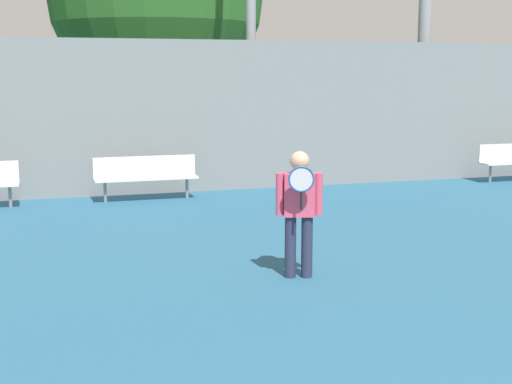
# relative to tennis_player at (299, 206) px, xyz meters

# --- Properties ---
(tennis_player) EXTENTS (0.55, 0.47, 1.57)m
(tennis_player) POSITION_rel_tennis_player_xyz_m (0.00, 0.00, 0.00)
(tennis_player) COLOR #282D47
(tennis_player) RESTS_ON ground_plane
(bench_courtside_far) EXTENTS (2.01, 0.40, 0.86)m
(bench_courtside_far) POSITION_rel_tennis_player_xyz_m (-1.01, 5.95, -0.36)
(bench_courtside_far) COLOR white
(bench_courtside_far) RESTS_ON ground_plane
(back_fence) EXTENTS (29.88, 0.06, 3.17)m
(back_fence) POSITION_rel_tennis_player_xyz_m (-0.36, 6.67, 0.69)
(back_fence) COLOR gray
(back_fence) RESTS_ON ground_plane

